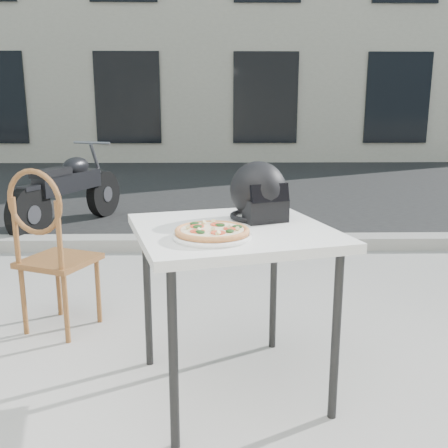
{
  "coord_description": "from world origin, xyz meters",
  "views": [
    {
      "loc": [
        0.4,
        -1.73,
        1.34
      ],
      "look_at": [
        0.44,
        0.33,
        0.86
      ],
      "focal_mm": 40.0,
      "sensor_mm": 36.0,
      "label": 1
    }
  ],
  "objects_px": {
    "pizza": "(212,231)",
    "helmet": "(259,194)",
    "cafe_chair_main": "(49,243)",
    "cafe_table_main": "(233,243)",
    "plate": "(212,236)",
    "motorcycle": "(70,192)"
  },
  "relations": [
    {
      "from": "cafe_table_main",
      "to": "pizza",
      "type": "relative_size",
      "value": 2.84
    },
    {
      "from": "cafe_table_main",
      "to": "motorcycle",
      "type": "height_order",
      "value": "motorcycle"
    },
    {
      "from": "plate",
      "to": "helmet",
      "type": "distance_m",
      "value": 0.45
    },
    {
      "from": "pizza",
      "to": "motorcycle",
      "type": "height_order",
      "value": "motorcycle"
    },
    {
      "from": "plate",
      "to": "helmet",
      "type": "xyz_separation_m",
      "value": [
        0.23,
        0.37,
        0.11
      ]
    },
    {
      "from": "plate",
      "to": "cafe_chair_main",
      "type": "relative_size",
      "value": 0.38
    },
    {
      "from": "cafe_table_main",
      "to": "helmet",
      "type": "xyz_separation_m",
      "value": [
        0.13,
        0.17,
        0.2
      ]
    },
    {
      "from": "cafe_table_main",
      "to": "helmet",
      "type": "height_order",
      "value": "helmet"
    },
    {
      "from": "pizza",
      "to": "helmet",
      "type": "xyz_separation_m",
      "value": [
        0.23,
        0.37,
        0.09
      ]
    },
    {
      "from": "pizza",
      "to": "cafe_chair_main",
      "type": "xyz_separation_m",
      "value": [
        -0.96,
        0.85,
        -0.28
      ]
    },
    {
      "from": "pizza",
      "to": "helmet",
      "type": "bearing_deg",
      "value": 58.76
    },
    {
      "from": "cafe_table_main",
      "to": "cafe_chair_main",
      "type": "bearing_deg",
      "value": 148.47
    },
    {
      "from": "helmet",
      "to": "plate",
      "type": "bearing_deg",
      "value": -142.4
    },
    {
      "from": "cafe_table_main",
      "to": "plate",
      "type": "height_order",
      "value": "plate"
    },
    {
      "from": "cafe_table_main",
      "to": "cafe_chair_main",
      "type": "relative_size",
      "value": 1.03
    },
    {
      "from": "motorcycle",
      "to": "pizza",
      "type": "bearing_deg",
      "value": -44.64
    },
    {
      "from": "cafe_table_main",
      "to": "pizza",
      "type": "xyz_separation_m",
      "value": [
        -0.09,
        -0.2,
        0.11
      ]
    },
    {
      "from": "cafe_chair_main",
      "to": "motorcycle",
      "type": "xyz_separation_m",
      "value": [
        -0.67,
        2.79,
        -0.15
      ]
    },
    {
      "from": "helmet",
      "to": "cafe_chair_main",
      "type": "distance_m",
      "value": 1.33
    },
    {
      "from": "cafe_chair_main",
      "to": "cafe_table_main",
      "type": "bearing_deg",
      "value": 171.39
    },
    {
      "from": "pizza",
      "to": "helmet",
      "type": "height_order",
      "value": "helmet"
    },
    {
      "from": "cafe_chair_main",
      "to": "motorcycle",
      "type": "relative_size",
      "value": 0.56
    }
  ]
}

